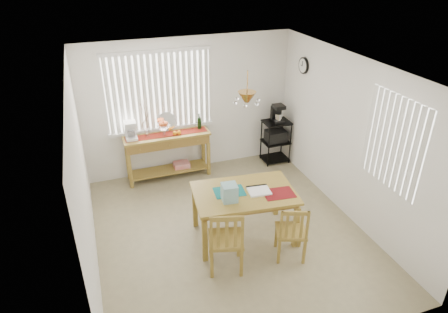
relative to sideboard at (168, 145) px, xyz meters
name	(u,v)px	position (x,y,z in m)	size (l,w,h in m)	color
ground	(230,232)	(0.50, -2.01, -0.68)	(4.00, 4.50, 0.01)	tan
room_shell	(230,133)	(0.51, -1.99, 1.02)	(4.20, 4.70, 2.70)	white
sideboard	(168,145)	(0.00, 0.00, 0.00)	(1.60, 0.45, 0.90)	olive
sideboard_items	(152,129)	(-0.27, 0.02, 0.37)	(1.52, 0.38, 0.69)	maroon
wire_cart	(276,138)	(2.20, -0.09, -0.14)	(0.52, 0.42, 0.89)	black
cart_items	(277,114)	(2.20, -0.08, 0.38)	(0.21, 0.25, 0.36)	black
dining_table	(244,197)	(0.68, -2.14, 0.03)	(1.57, 1.11, 0.79)	olive
table_items	(237,192)	(0.52, -2.26, 0.21)	(1.14, 0.65, 0.25)	#136B6D
chair_left	(226,240)	(0.18, -2.74, -0.18)	(0.57, 0.57, 1.00)	olive
chair_right	(291,232)	(1.13, -2.82, -0.24)	(0.53, 0.53, 0.89)	olive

